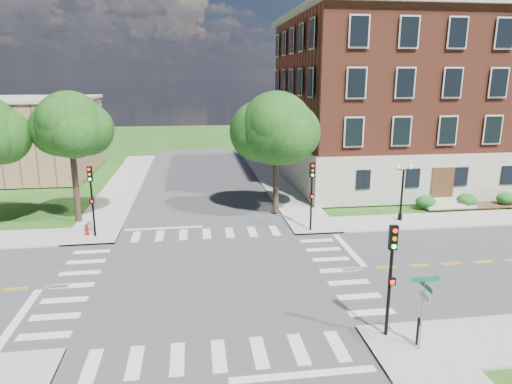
{
  "coord_description": "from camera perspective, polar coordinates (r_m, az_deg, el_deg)",
  "views": [
    {
      "loc": [
        -0.7,
        -22.94,
        10.6
      ],
      "look_at": [
        3.29,
        5.96,
        3.2
      ],
      "focal_mm": 32.0,
      "sensor_mm": 36.0,
      "label": 1
    }
  ],
  "objects": [
    {
      "name": "sidewalk_ne",
      "position": [
        42.87,
        14.43,
        -0.46
      ],
      "size": [
        34.0,
        34.0,
        0.12
      ],
      "color": "#9E9B93",
      "rests_on": "ground"
    },
    {
      "name": "road_ew",
      "position": [
        25.28,
        -5.64,
        -10.62
      ],
      "size": [
        90.0,
        12.0,
        0.01
      ],
      "primitive_type": "cube",
      "color": "#3D3D3F",
      "rests_on": "ground"
    },
    {
      "name": "street_sign_pole",
      "position": [
        19.13,
        20.25,
        -12.4
      ],
      "size": [
        1.1,
        1.1,
        3.1
      ],
      "color": "gray",
      "rests_on": "ground"
    },
    {
      "name": "traffic_signal_ne",
      "position": [
        31.56,
        6.98,
        0.53
      ],
      "size": [
        0.35,
        0.4,
        4.8
      ],
      "color": "black",
      "rests_on": "ground"
    },
    {
      "name": "traffic_signal_nw",
      "position": [
        32.0,
        -19.88,
        -0.03
      ],
      "size": [
        0.38,
        0.46,
        4.8
      ],
      "color": "black",
      "rests_on": "ground"
    },
    {
      "name": "sidewalk_nw",
      "position": [
        42.36,
        -27.85,
        -1.87
      ],
      "size": [
        34.0,
        34.0,
        0.12
      ],
      "color": "#9E9B93",
      "rests_on": "ground"
    },
    {
      "name": "ground",
      "position": [
        25.28,
        -5.64,
        -10.63
      ],
      "size": [
        160.0,
        160.0,
        0.0
      ],
      "primitive_type": "plane",
      "color": "#1E4C15",
      "rests_on": "ground"
    },
    {
      "name": "stop_bar_east",
      "position": [
        29.59,
        11.52,
        -7.06
      ],
      "size": [
        0.4,
        5.5,
        0.0
      ],
      "primitive_type": "cube",
      "color": "silver",
      "rests_on": "ground"
    },
    {
      "name": "fire_hydrant",
      "position": [
        33.21,
        -20.39,
        -4.46
      ],
      "size": [
        0.35,
        0.35,
        0.75
      ],
      "color": "#A40C0C",
      "rests_on": "ground"
    },
    {
      "name": "crosswalk_east",
      "position": [
        26.48,
        10.35,
        -9.61
      ],
      "size": [
        2.2,
        10.2,
        0.02
      ],
      "primitive_type": null,
      "color": "silver",
      "rests_on": "ground"
    },
    {
      "name": "tree_d",
      "position": [
        34.92,
        2.57,
        7.92
      ],
      "size": [
        5.63,
        5.63,
        9.49
      ],
      "color": "#302318",
      "rests_on": "ground"
    },
    {
      "name": "twin_lamp_west",
      "position": [
        35.44,
        17.81,
        0.36
      ],
      "size": [
        1.36,
        0.36,
        4.23
      ],
      "color": "black",
      "rests_on": "ground"
    },
    {
      "name": "push_button_post",
      "position": [
        20.05,
        19.6,
        -15.93
      ],
      "size": [
        0.14,
        0.21,
        1.2
      ],
      "color": "black",
      "rests_on": "ground"
    },
    {
      "name": "main_building",
      "position": [
        51.33,
        21.3,
        10.76
      ],
      "size": [
        30.6,
        22.4,
        16.5
      ],
      "color": "#ACA898",
      "rests_on": "ground"
    },
    {
      "name": "traffic_signal_se",
      "position": [
        19.33,
        16.54,
        -8.95
      ],
      "size": [
        0.33,
        0.36,
        4.8
      ],
      "color": "black",
      "rests_on": "ground"
    },
    {
      "name": "road_ns",
      "position": [
        25.28,
        -5.64,
        -10.62
      ],
      "size": [
        12.0,
        90.0,
        0.01
      ],
      "primitive_type": "cube",
      "color": "#3D3D3F",
      "rests_on": "ground"
    },
    {
      "name": "tree_c",
      "position": [
        35.25,
        -22.26,
        7.74
      ],
      "size": [
        4.77,
        4.77,
        9.56
      ],
      "color": "#302318",
      "rests_on": "ground"
    }
  ]
}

